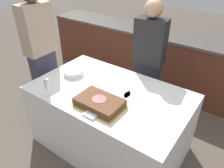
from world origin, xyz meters
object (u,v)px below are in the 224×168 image
person_cutting_cake (148,63)px  cake (99,102)px  wine_glass (47,85)px  person_seated_left (41,54)px  plate_stack (73,72)px

person_cutting_cake → cake: bearing=84.7°
cake → person_cutting_cake: person_cutting_cake is taller
wine_glass → person_seated_left: 0.72m
person_cutting_cake → plate_stack: bearing=43.3°
person_cutting_cake → person_seated_left: size_ratio=0.90×
plate_stack → person_seated_left: 0.52m
cake → wine_glass: (-0.52, -0.17, 0.09)m
cake → wine_glass: 0.55m
cake → person_cutting_cake: 0.97m
plate_stack → person_cutting_cake: 0.92m
cake → person_cutting_cake: (0.00, 0.97, 0.01)m
plate_stack → person_cutting_cake: size_ratio=0.15×
cake → wine_glass: bearing=-162.1°
cake → plate_stack: (-0.61, 0.28, -0.01)m
wine_glass → person_cutting_cake: person_cutting_cake is taller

